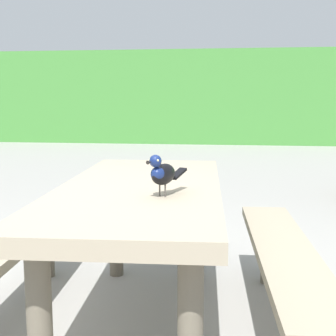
{
  "coord_description": "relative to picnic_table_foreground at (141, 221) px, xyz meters",
  "views": [
    {
      "loc": [
        0.76,
        -1.94,
        1.15
      ],
      "look_at": [
        0.49,
        0.14,
        0.84
      ],
      "focal_mm": 49.91,
      "sensor_mm": 36.0,
      "label": 1
    }
  ],
  "objects": [
    {
      "name": "picnic_table_foreground",
      "position": [
        0.0,
        0.0,
        0.0
      ],
      "size": [
        1.76,
        1.84,
        0.74
      ],
      "color": "gray",
      "rests_on": "ground"
    },
    {
      "name": "hedge_wall",
      "position": [
        -0.34,
        10.66,
        0.63
      ],
      "size": [
        28.0,
        2.22,
        2.37
      ],
      "primitive_type": "cube",
      "color": "#428438",
      "rests_on": "ground"
    },
    {
      "name": "bird_grackle",
      "position": [
        0.14,
        -0.27,
        0.29
      ],
      "size": [
        0.15,
        0.27,
        0.18
      ],
      "color": "black",
      "rests_on": "picnic_table_foreground"
    }
  ]
}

